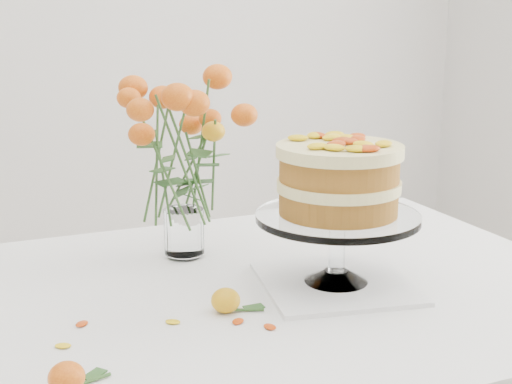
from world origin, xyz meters
The scene contains 11 objects.
table centered at (0.00, 0.00, 0.67)m, with size 1.43×0.93×0.76m.
napkin centered at (0.21, -0.05, 0.76)m, with size 0.27×0.27×0.01m, color silver.
cake_stand centered at (0.21, -0.05, 0.95)m, with size 0.30×0.30×0.27m.
rose_vase centered at (0.00, 0.21, 1.00)m, with size 0.30×0.30×0.42m.
loose_rose_near centered at (-0.02, -0.09, 0.78)m, with size 0.09×0.05×0.04m.
loose_rose_far centered at (-0.31, -0.26, 0.78)m, with size 0.09×0.05×0.04m.
stray_petal_a centered at (-0.12, -0.10, 0.76)m, with size 0.03×0.02×0.00m, color yellow.
stray_petal_b centered at (-0.02, -0.14, 0.76)m, with size 0.03×0.02×0.00m, color yellow.
stray_petal_c centered at (0.02, -0.18, 0.76)m, with size 0.03×0.02×0.00m, color yellow.
stray_petal_d centered at (-0.26, -0.05, 0.76)m, with size 0.03×0.02×0.00m, color yellow.
stray_petal_e centered at (-0.30, -0.12, 0.76)m, with size 0.03×0.02×0.00m, color yellow.
Camera 1 is at (-0.41, -1.16, 1.25)m, focal length 50.00 mm.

